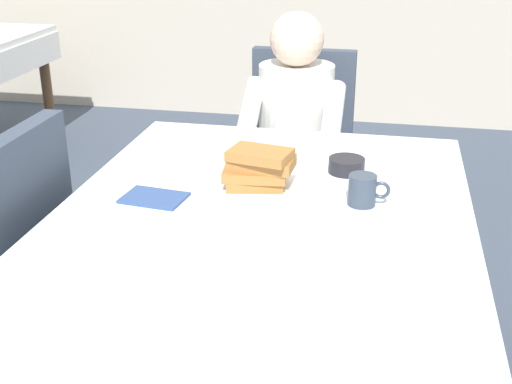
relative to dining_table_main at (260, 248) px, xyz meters
name	(u,v)px	position (x,y,z in m)	size (l,w,h in m)	color
dining_table_main	(260,248)	(0.00, 0.00, 0.00)	(1.12, 1.52, 0.74)	silver
chair_diner	(299,147)	(-0.06, 1.17, -0.12)	(0.44, 0.45, 0.93)	#384251
diner_person	(294,127)	(-0.06, 1.01, 0.02)	(0.40, 0.43, 1.12)	silver
chair_left_side	(3,260)	(-0.77, 0.00, -0.12)	(0.45, 0.44, 0.93)	#384251
plate_breakfast	(257,190)	(-0.04, 0.16, 0.10)	(0.28, 0.28, 0.02)	white
breakfast_stack	(258,168)	(-0.04, 0.17, 0.16)	(0.21, 0.17, 0.12)	#A36B33
cup_coffee	(363,190)	(0.26, 0.13, 0.13)	(0.11, 0.08, 0.08)	#333D4C
bowl_butter	(347,165)	(0.20, 0.37, 0.11)	(0.11, 0.11, 0.04)	black
syrup_pitcher	(179,160)	(-0.30, 0.27, 0.13)	(0.08, 0.08, 0.07)	silver
fork_left_of_plate	(190,189)	(-0.23, 0.14, 0.09)	(0.18, 0.01, 0.01)	silver
knife_right_of_plate	(323,200)	(0.15, 0.14, 0.09)	(0.20, 0.01, 0.01)	silver
spoon_near_edge	(220,244)	(-0.07, -0.17, 0.09)	(0.15, 0.01, 0.01)	silver
napkin_folded	(154,198)	(-0.31, 0.06, 0.09)	(0.17, 0.12, 0.01)	#334C7F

